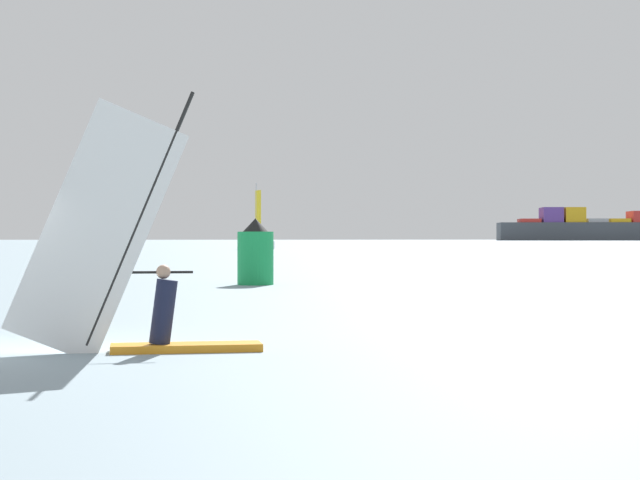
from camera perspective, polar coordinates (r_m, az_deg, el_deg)
The scene contains 3 objects.
windsurfer at distance 15.84m, azimuth -10.08°, elevation -2.26°, with size 3.66×1.97×4.15m.
channel_buoy at distance 38.16m, azimuth -3.61°, elevation -0.81°, with size 1.35×1.35×2.47m.
small_sailboat at distance 164.42m, azimuth -3.56°, elevation -0.18°, with size 8.12×9.14×10.57m.
Camera 1 is at (9.19, -14.09, 1.74)m, focal length 57.53 mm.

